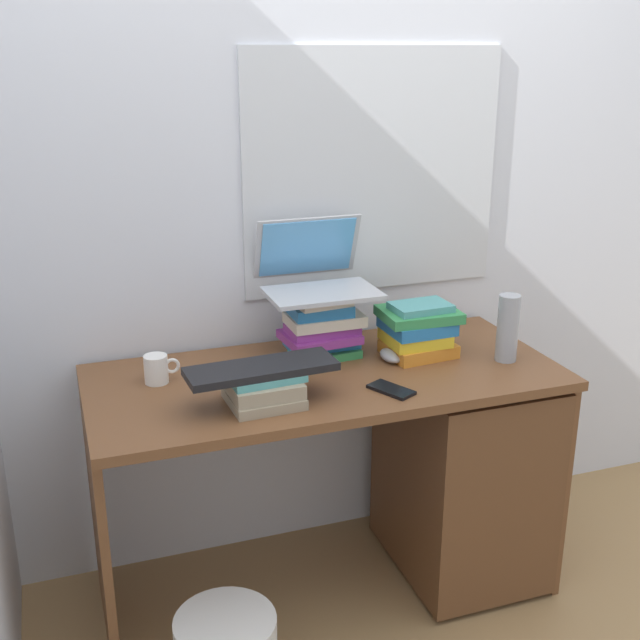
% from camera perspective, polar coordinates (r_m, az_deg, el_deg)
% --- Properties ---
extents(ground_plane, '(6.00, 6.00, 0.00)m').
position_cam_1_polar(ground_plane, '(2.83, 0.38, -18.48)').
color(ground_plane, '#9E7A4C').
extents(wall_back, '(6.00, 0.06, 2.60)m').
position_cam_1_polar(wall_back, '(2.63, -2.22, 9.72)').
color(wall_back, silver).
rests_on(wall_back, ground).
extents(desk, '(1.44, 0.64, 0.78)m').
position_cam_1_polar(desk, '(2.71, 8.05, -9.90)').
color(desk, brown).
rests_on(desk, ground).
extents(book_stack_tall, '(0.26, 0.21, 0.20)m').
position_cam_1_polar(book_stack_tall, '(2.54, 0.12, -0.46)').
color(book_stack_tall, '#338C4C').
rests_on(book_stack_tall, desk).
extents(book_stack_keyboard_riser, '(0.22, 0.19, 0.09)m').
position_cam_1_polar(book_stack_keyboard_riser, '(2.23, -4.02, -4.91)').
color(book_stack_keyboard_riser, gray).
rests_on(book_stack_keyboard_riser, desk).
extents(book_stack_side, '(0.25, 0.20, 0.17)m').
position_cam_1_polar(book_stack_side, '(2.57, 7.00, -0.66)').
color(book_stack_side, orange).
rests_on(book_stack_side, desk).
extents(laptop, '(0.35, 0.31, 0.23)m').
position_cam_1_polar(laptop, '(2.55, -0.30, 3.35)').
color(laptop, '#B7BABF').
rests_on(laptop, book_stack_tall).
extents(keyboard, '(0.43, 0.16, 0.02)m').
position_cam_1_polar(keyboard, '(2.21, -4.22, -3.50)').
color(keyboard, black).
rests_on(keyboard, book_stack_keyboard_riser).
extents(computer_mouse, '(0.06, 0.10, 0.04)m').
position_cam_1_polar(computer_mouse, '(2.53, 5.08, -2.55)').
color(computer_mouse, '#A5A8AD').
rests_on(computer_mouse, desk).
extents(mug, '(0.11, 0.07, 0.09)m').
position_cam_1_polar(mug, '(2.41, -11.59, -3.45)').
color(mug, white).
rests_on(mug, desk).
extents(water_bottle, '(0.07, 0.07, 0.22)m').
position_cam_1_polar(water_bottle, '(2.57, 13.28, -0.57)').
color(water_bottle, '#999EA5').
rests_on(water_bottle, desk).
extents(cell_phone, '(0.12, 0.15, 0.01)m').
position_cam_1_polar(cell_phone, '(2.32, 5.11, -4.99)').
color(cell_phone, black).
rests_on(cell_phone, desk).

